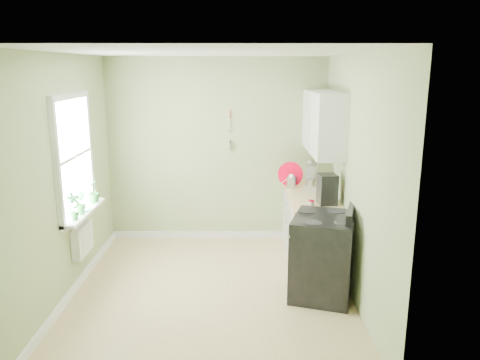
{
  "coord_description": "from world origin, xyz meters",
  "views": [
    {
      "loc": [
        0.32,
        -5.0,
        2.55
      ],
      "look_at": [
        0.34,
        0.55,
        1.21
      ],
      "focal_mm": 35.0,
      "sensor_mm": 36.0,
      "label": 1
    }
  ],
  "objects_px": {
    "stove": "(323,255)",
    "coffee_maker": "(327,190)",
    "kettle": "(291,181)",
    "stand_mixer": "(312,178)"
  },
  "relations": [
    {
      "from": "kettle",
      "to": "coffee_maker",
      "type": "bearing_deg",
      "value": -64.7
    },
    {
      "from": "stand_mixer",
      "to": "coffee_maker",
      "type": "distance_m",
      "value": 0.7
    },
    {
      "from": "stove",
      "to": "coffee_maker",
      "type": "relative_size",
      "value": 2.85
    },
    {
      "from": "kettle",
      "to": "stand_mixer",
      "type": "bearing_deg",
      "value": -11.77
    },
    {
      "from": "coffee_maker",
      "to": "kettle",
      "type": "bearing_deg",
      "value": 115.3
    },
    {
      "from": "stove",
      "to": "kettle",
      "type": "bearing_deg",
      "value": 99.59
    },
    {
      "from": "stove",
      "to": "coffee_maker",
      "type": "xyz_separation_m",
      "value": [
        0.13,
        0.6,
        0.61
      ]
    },
    {
      "from": "coffee_maker",
      "to": "stand_mixer",
      "type": "bearing_deg",
      "value": 96.59
    },
    {
      "from": "stand_mixer",
      "to": "coffee_maker",
      "type": "bearing_deg",
      "value": -83.41
    },
    {
      "from": "stand_mixer",
      "to": "kettle",
      "type": "bearing_deg",
      "value": 168.23
    }
  ]
}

